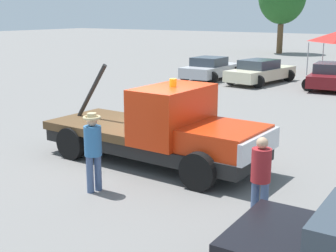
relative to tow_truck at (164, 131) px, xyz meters
name	(u,v)px	position (x,y,z in m)	size (l,w,h in m)	color
ground_plane	(153,162)	(-0.37, 0.01, -0.91)	(160.00, 160.00, 0.00)	slate
tow_truck	(164,131)	(0.00, 0.00, 0.00)	(6.15, 2.47, 2.51)	black
person_near_truck	(261,174)	(3.46, -1.85, 0.05)	(0.37, 0.37, 1.67)	#475B84
person_at_hood	(93,146)	(-0.20, -2.43, 0.14)	(0.40, 0.40, 1.78)	#475B84
parked_car_silver	(210,69)	(-6.76, 14.75, -0.26)	(2.49, 4.37, 1.34)	#B7B7BC
parked_car_cream	(260,72)	(-3.68, 14.99, -0.26)	(2.83, 5.08, 1.34)	beige
parked_car_maroon	(331,76)	(0.10, 15.47, -0.26)	(2.80, 5.01, 1.34)	maroon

